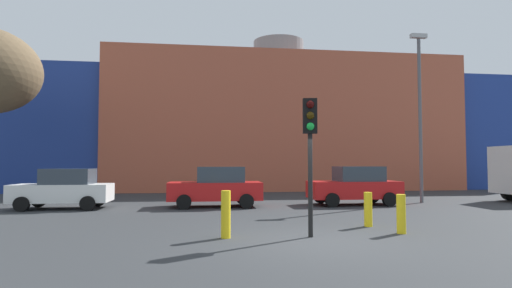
# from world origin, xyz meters

# --- Properties ---
(ground_plane) EXTENTS (200.00, 200.00, 0.00)m
(ground_plane) POSITION_xyz_m (0.00, 0.00, 0.00)
(ground_plane) COLOR #2D3033
(building_backdrop) EXTENTS (37.45, 10.27, 11.62)m
(building_backdrop) POSITION_xyz_m (3.31, 21.95, 4.70)
(building_backdrop) COLOR #B2563D
(building_backdrop) RESTS_ON ground_plane
(parked_car_0) EXTENTS (3.82, 1.88, 1.66)m
(parked_car_0) POSITION_xyz_m (-8.34, 8.13, 0.82)
(parked_car_0) COLOR white
(parked_car_0) RESTS_ON ground_plane
(parked_car_1) EXTENTS (4.00, 1.96, 1.73)m
(parked_car_1) POSITION_xyz_m (-2.05, 8.13, 0.86)
(parked_car_1) COLOR red
(parked_car_1) RESTS_ON ground_plane
(parked_car_2) EXTENTS (4.02, 1.97, 1.74)m
(parked_car_2) POSITION_xyz_m (4.21, 8.13, 0.87)
(parked_car_2) COLOR red
(parked_car_2) RESTS_ON ground_plane
(traffic_light_island) EXTENTS (0.40, 0.39, 3.54)m
(traffic_light_island) POSITION_xyz_m (0.08, 0.50, 2.61)
(traffic_light_island) COLOR black
(traffic_light_island) RESTS_ON ground_plane
(bollard_yellow_0) EXTENTS (0.24, 0.24, 1.02)m
(bollard_yellow_0) POSITION_xyz_m (2.24, 1.98, 0.51)
(bollard_yellow_0) COLOR yellow
(bollard_yellow_0) RESTS_ON ground_plane
(bollard_yellow_1) EXTENTS (0.24, 0.24, 1.19)m
(bollard_yellow_1) POSITION_xyz_m (-2.06, 0.65, 0.59)
(bollard_yellow_1) COLOR yellow
(bollard_yellow_1) RESTS_ON ground_plane
(bollard_yellow_2) EXTENTS (0.24, 0.24, 1.04)m
(bollard_yellow_2) POSITION_xyz_m (2.63, 0.71, 0.52)
(bollard_yellow_2) COLOR yellow
(bollard_yellow_2) RESTS_ON ground_plane
(street_lamp) EXTENTS (0.80, 0.24, 8.19)m
(street_lamp) POSITION_xyz_m (7.76, 8.68, 4.63)
(street_lamp) COLOR #59595E
(street_lamp) RESTS_ON ground_plane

